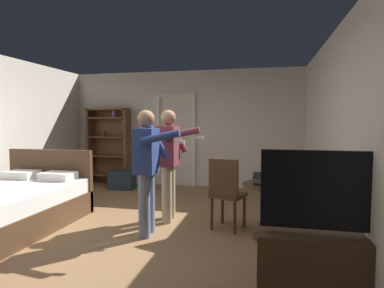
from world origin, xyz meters
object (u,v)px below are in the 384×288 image
at_px(laptop, 267,181).
at_px(tv_flatscreen, 329,254).
at_px(suitcase_dark, 122,180).
at_px(wooden_chair, 226,191).
at_px(bookshelf, 109,143).
at_px(bottle_on_table, 281,178).
at_px(bed, 11,205).
at_px(person_striped_shirt, 169,157).
at_px(side_table, 269,202).
at_px(person_blue_shirt, 147,164).

bearing_deg(laptop, tv_flatscreen, -66.79).
bearing_deg(suitcase_dark, wooden_chair, -45.49).
distance_m(bookshelf, bottle_on_table, 4.81).
bearing_deg(bookshelf, suitcase_dark, -41.80).
bearing_deg(bottle_on_table, suitcase_dark, 143.20).
bearing_deg(bed, wooden_chair, 9.84).
distance_m(bottle_on_table, person_striped_shirt, 1.68).
xyz_separation_m(bed, side_table, (3.56, 0.32, 0.17)).
distance_m(side_table, suitcase_dark, 3.91).
bearing_deg(person_striped_shirt, side_table, -17.17).
relative_size(wooden_chair, person_blue_shirt, 0.61).
bearing_deg(bookshelf, bottle_on_table, -37.58).
relative_size(bookshelf, laptop, 5.14).
bearing_deg(suitcase_dark, person_striped_shirt, -54.16).
bearing_deg(wooden_chair, laptop, -24.52).
distance_m(wooden_chair, suitcase_dark, 3.35).
height_order(person_blue_shirt, person_striped_shirt, person_striped_shirt).
height_order(bed, bottle_on_table, bed).
distance_m(laptop, suitcase_dark, 3.94).
height_order(bottle_on_table, wooden_chair, wooden_chair).
xyz_separation_m(side_table, person_blue_shirt, (-1.55, -0.21, 0.46)).
bearing_deg(side_table, bookshelf, 142.15).
height_order(bed, wooden_chair, bed).
height_order(bookshelf, person_blue_shirt, bookshelf).
relative_size(wooden_chair, person_striped_shirt, 0.60).
height_order(tv_flatscreen, person_striped_shirt, person_striped_shirt).
bearing_deg(tv_flatscreen, side_table, 111.17).
bearing_deg(person_striped_shirt, bookshelf, 132.74).
bearing_deg(side_table, bed, -174.87).
relative_size(tv_flatscreen, person_blue_shirt, 0.76).
distance_m(side_table, bottle_on_table, 0.36).
xyz_separation_m(bookshelf, laptop, (3.63, -2.89, -0.22)).
height_order(tv_flatscreen, side_table, tv_flatscreen).
bearing_deg(bookshelf, laptop, -38.52).
bearing_deg(bookshelf, person_striped_shirt, -47.26).
height_order(bookshelf, tv_flatscreen, bookshelf).
bearing_deg(wooden_chair, bed, -170.16).
bearing_deg(laptop, side_table, 52.63).
distance_m(person_blue_shirt, person_striped_shirt, 0.66).
bearing_deg(person_striped_shirt, suitcase_dark, 131.12).
height_order(wooden_chair, suitcase_dark, wooden_chair).
xyz_separation_m(bookshelf, wooden_chair, (3.10, -2.65, -0.43)).
relative_size(side_table, person_blue_shirt, 0.43).
bearing_deg(bottle_on_table, wooden_chair, 158.36).
relative_size(bed, person_striped_shirt, 1.19).
relative_size(laptop, person_blue_shirt, 0.21).
distance_m(bookshelf, wooden_chair, 4.10).
relative_size(side_table, bottle_on_table, 2.96).
height_order(laptop, person_striped_shirt, person_striped_shirt).
height_order(laptop, suitcase_dark, laptop).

